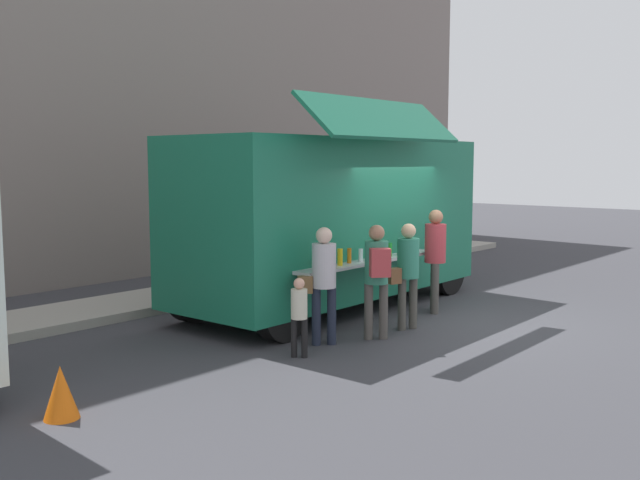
{
  "coord_description": "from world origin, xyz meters",
  "views": [
    {
      "loc": [
        -10.02,
        -5.79,
        2.6
      ],
      "look_at": [
        -1.14,
        1.78,
        1.3
      ],
      "focal_mm": 39.89,
      "sensor_mm": 36.0,
      "label": 1
    }
  ],
  "objects_px": {
    "customer_extra_browsing": "(435,251)",
    "trash_bin": "(374,246)",
    "customer_front_ordering": "(407,267)",
    "customer_mid_with_backpack": "(377,270)",
    "traffic_cone_orange": "(61,392)",
    "child_near_queue": "(299,310)",
    "customer_rear_waiting": "(323,276)",
    "food_truck_main": "(333,216)"
  },
  "relations": [
    {
      "from": "customer_extra_browsing",
      "to": "trash_bin",
      "type": "bearing_deg",
      "value": -76.07
    },
    {
      "from": "customer_front_ordering",
      "to": "customer_mid_with_backpack",
      "type": "xyz_separation_m",
      "value": [
        -0.82,
        -0.02,
        0.05
      ]
    },
    {
      "from": "traffic_cone_orange",
      "to": "child_near_queue",
      "type": "bearing_deg",
      "value": -5.57
    },
    {
      "from": "trash_bin",
      "to": "customer_extra_browsing",
      "type": "relative_size",
      "value": 0.59
    },
    {
      "from": "customer_mid_with_backpack",
      "to": "customer_rear_waiting",
      "type": "distance_m",
      "value": 0.84
    },
    {
      "from": "food_truck_main",
      "to": "child_near_queue",
      "type": "distance_m",
      "value": 3.49
    },
    {
      "from": "food_truck_main",
      "to": "trash_bin",
      "type": "distance_m",
      "value": 5.11
    },
    {
      "from": "food_truck_main",
      "to": "trash_bin",
      "type": "height_order",
      "value": "food_truck_main"
    },
    {
      "from": "traffic_cone_orange",
      "to": "customer_front_ordering",
      "type": "relative_size",
      "value": 0.33
    },
    {
      "from": "customer_mid_with_backpack",
      "to": "food_truck_main",
      "type": "bearing_deg",
      "value": 7.11
    },
    {
      "from": "customer_mid_with_backpack",
      "to": "child_near_queue",
      "type": "xyz_separation_m",
      "value": [
        -1.44,
        0.22,
        -0.39
      ]
    },
    {
      "from": "food_truck_main",
      "to": "traffic_cone_orange",
      "type": "relative_size",
      "value": 11.28
    },
    {
      "from": "food_truck_main",
      "to": "customer_extra_browsing",
      "type": "xyz_separation_m",
      "value": [
        0.76,
        -1.64,
        -0.56
      ]
    },
    {
      "from": "customer_extra_browsing",
      "to": "customer_front_ordering",
      "type": "bearing_deg",
      "value": 70.17
    },
    {
      "from": "food_truck_main",
      "to": "customer_rear_waiting",
      "type": "height_order",
      "value": "food_truck_main"
    },
    {
      "from": "trash_bin",
      "to": "traffic_cone_orange",
      "type": "bearing_deg",
      "value": -160.28
    },
    {
      "from": "customer_mid_with_backpack",
      "to": "customer_extra_browsing",
      "type": "height_order",
      "value": "customer_extra_browsing"
    },
    {
      "from": "customer_front_ordering",
      "to": "child_near_queue",
      "type": "xyz_separation_m",
      "value": [
        -2.26,
        0.2,
        -0.34
      ]
    },
    {
      "from": "trash_bin",
      "to": "child_near_queue",
      "type": "xyz_separation_m",
      "value": [
        -7.27,
        -4.08,
        0.12
      ]
    },
    {
      "from": "traffic_cone_orange",
      "to": "customer_front_ordering",
      "type": "distance_m",
      "value": 5.57
    },
    {
      "from": "food_truck_main",
      "to": "customer_front_ordering",
      "type": "xyz_separation_m",
      "value": [
        -0.59,
        -1.96,
        -0.65
      ]
    },
    {
      "from": "customer_front_ordering",
      "to": "child_near_queue",
      "type": "height_order",
      "value": "customer_front_ordering"
    },
    {
      "from": "food_truck_main",
      "to": "customer_extra_browsing",
      "type": "height_order",
      "value": "food_truck_main"
    },
    {
      "from": "traffic_cone_orange",
      "to": "customer_extra_browsing",
      "type": "xyz_separation_m",
      "value": [
        6.86,
        -0.19,
        0.79
      ]
    },
    {
      "from": "trash_bin",
      "to": "child_near_queue",
      "type": "height_order",
      "value": "child_near_queue"
    },
    {
      "from": "traffic_cone_orange",
      "to": "customer_rear_waiting",
      "type": "distance_m",
      "value": 4.02
    },
    {
      "from": "customer_mid_with_backpack",
      "to": "child_near_queue",
      "type": "height_order",
      "value": "customer_mid_with_backpack"
    },
    {
      "from": "trash_bin",
      "to": "food_truck_main",
      "type": "bearing_deg",
      "value": -152.28
    },
    {
      "from": "traffic_cone_orange",
      "to": "trash_bin",
      "type": "bearing_deg",
      "value": 19.72
    },
    {
      "from": "customer_rear_waiting",
      "to": "customer_mid_with_backpack",
      "type": "bearing_deg",
      "value": -79.38
    },
    {
      "from": "traffic_cone_orange",
      "to": "customer_front_ordering",
      "type": "height_order",
      "value": "customer_front_ordering"
    },
    {
      "from": "customer_extra_browsing",
      "to": "customer_mid_with_backpack",
      "type": "bearing_deg",
      "value": 65.69
    },
    {
      "from": "customer_front_ordering",
      "to": "customer_mid_with_backpack",
      "type": "bearing_deg",
      "value": 110.53
    },
    {
      "from": "customer_rear_waiting",
      "to": "customer_extra_browsing",
      "type": "bearing_deg",
      "value": -51.35
    },
    {
      "from": "customer_extra_browsing",
      "to": "traffic_cone_orange",
      "type": "bearing_deg",
      "value": 55.05
    },
    {
      "from": "food_truck_main",
      "to": "customer_extra_browsing",
      "type": "relative_size",
      "value": 3.49
    },
    {
      "from": "traffic_cone_orange",
      "to": "child_near_queue",
      "type": "height_order",
      "value": "child_near_queue"
    },
    {
      "from": "traffic_cone_orange",
      "to": "customer_mid_with_backpack",
      "type": "relative_size",
      "value": 0.33
    },
    {
      "from": "customer_mid_with_backpack",
      "to": "customer_extra_browsing",
      "type": "xyz_separation_m",
      "value": [
        2.18,
        0.35,
        0.03
      ]
    },
    {
      "from": "child_near_queue",
      "to": "traffic_cone_orange",
      "type": "bearing_deg",
      "value": 142.38
    },
    {
      "from": "food_truck_main",
      "to": "traffic_cone_orange",
      "type": "distance_m",
      "value": 6.41
    },
    {
      "from": "food_truck_main",
      "to": "child_near_queue",
      "type": "relative_size",
      "value": 5.8
    }
  ]
}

